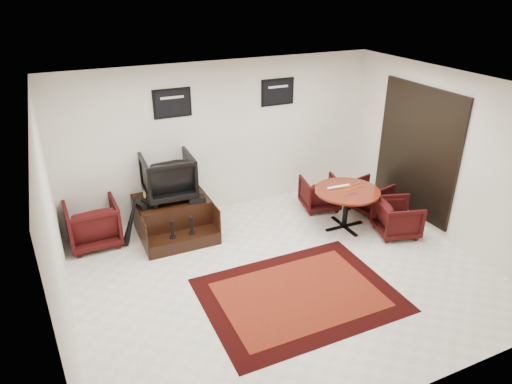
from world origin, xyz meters
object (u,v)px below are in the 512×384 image
at_px(table_chair_back, 320,192).
at_px(shine_podium, 174,217).
at_px(shine_chair, 168,174).
at_px(table_chair_corner, 398,216).
at_px(meeting_table, 347,195).
at_px(table_chair_window, 370,195).
at_px(armchair_side, 93,222).

bearing_deg(table_chair_back, shine_podium, 6.65).
distance_m(shine_chair, table_chair_corner, 4.01).
relative_size(shine_chair, table_chair_corner, 1.23).
bearing_deg(meeting_table, table_chair_window, 23.55).
bearing_deg(table_chair_corner, meeting_table, 66.01).
height_order(shine_podium, shine_chair, shine_chair).
distance_m(shine_podium, table_chair_window, 3.70).
xyz_separation_m(shine_chair, table_chair_corner, (3.51, -1.80, -0.71)).
bearing_deg(table_chair_corner, shine_podium, 80.63).
bearing_deg(shine_podium, table_chair_corner, -25.36).
bearing_deg(armchair_side, table_chair_window, 167.50).
bearing_deg(shine_chair, table_chair_corner, 154.81).
distance_m(armchair_side, table_chair_window, 5.03).
relative_size(shine_podium, table_chair_corner, 1.81).
bearing_deg(meeting_table, shine_podium, 158.90).
bearing_deg(table_chair_back, shine_chair, 3.96).
height_order(shine_chair, table_chair_back, shine_chair).
bearing_deg(meeting_table, table_chair_back, 90.71).
distance_m(shine_podium, table_chair_back, 2.83).
distance_m(armchair_side, table_chair_corner, 5.17).
relative_size(table_chair_window, table_chair_corner, 0.96).
bearing_deg(table_chair_corner, shine_chair, 78.87).
bearing_deg(armchair_side, shine_chair, 175.93).
distance_m(shine_podium, shine_chair, 0.78).
xyz_separation_m(shine_chair, table_chair_back, (2.82, -0.38, -0.71)).
bearing_deg(table_chair_window, table_chair_corner, 159.49).
bearing_deg(table_chair_back, meeting_table, 102.44).
height_order(shine_chair, armchair_side, shine_chair).
bearing_deg(table_chair_back, armchair_side, 5.72).
distance_m(shine_chair, table_chair_window, 3.80).
xyz_separation_m(shine_podium, meeting_table, (2.83, -1.09, 0.36)).
distance_m(meeting_table, table_chair_corner, 0.94).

